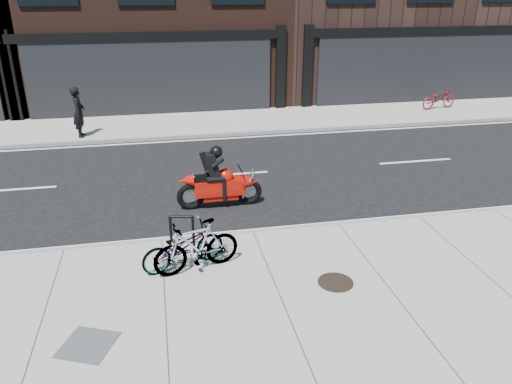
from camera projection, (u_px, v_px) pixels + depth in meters
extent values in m
plane|color=black|center=(239.00, 202.00, 12.89)|extent=(120.00, 120.00, 0.00)
cube|color=gray|center=(288.00, 317.00, 8.35)|extent=(60.00, 6.00, 0.13)
cube|color=gray|center=(207.00, 123.00, 19.87)|extent=(60.00, 3.50, 0.13)
cylinder|color=black|center=(171.00, 235.00, 10.05)|extent=(0.06, 0.06, 0.82)
cylinder|color=black|center=(193.00, 235.00, 10.05)|extent=(0.06, 0.06, 0.82)
cylinder|color=black|center=(181.00, 217.00, 9.89)|extent=(0.45, 0.14, 0.06)
imported|color=gray|center=(183.00, 246.00, 9.56)|extent=(1.76, 1.09, 0.87)
imported|color=gray|center=(196.00, 246.00, 9.42)|extent=(1.77, 0.91, 1.02)
torus|color=black|center=(249.00, 192.00, 12.65)|extent=(0.69, 0.15, 0.68)
torus|color=black|center=(190.00, 197.00, 12.36)|extent=(0.69, 0.15, 0.68)
cube|color=#B01108|center=(219.00, 187.00, 12.42)|extent=(1.25, 0.41, 0.39)
cone|color=#B01108|center=(250.00, 182.00, 12.55)|extent=(0.47, 0.46, 0.46)
sphere|color=#B01108|center=(225.00, 176.00, 12.35)|extent=(0.41, 0.41, 0.41)
cube|color=black|center=(206.00, 178.00, 12.27)|extent=(0.57, 0.30, 0.12)
cylinder|color=silver|center=(196.00, 194.00, 12.57)|extent=(0.57, 0.10, 0.09)
cube|color=black|center=(212.00, 164.00, 12.16)|extent=(0.41, 0.38, 0.61)
cube|color=black|center=(205.00, 162.00, 12.09)|extent=(0.25, 0.31, 0.42)
sphere|color=black|center=(216.00, 152.00, 12.06)|extent=(0.30, 0.30, 0.30)
imported|color=black|center=(79.00, 112.00, 17.54)|extent=(0.44, 0.65, 1.77)
imported|color=maroon|center=(439.00, 99.00, 21.61)|extent=(1.77, 0.91, 0.89)
cylinder|color=black|center=(336.00, 282.00, 9.19)|extent=(0.70, 0.70, 0.02)
cube|color=#49484B|center=(88.00, 345.00, 7.61)|extent=(0.99, 0.99, 0.02)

